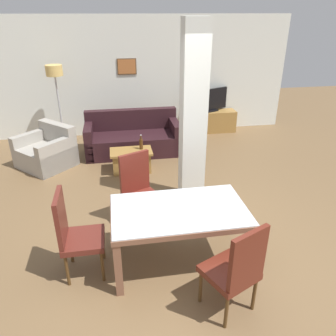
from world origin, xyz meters
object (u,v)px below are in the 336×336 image
(coffee_table, at_px, (132,160))
(floor_lamp, at_px, (55,78))
(dining_table, at_px, (179,220))
(armchair, at_px, (47,152))
(sofa, at_px, (133,139))
(dining_chair_head_left, at_px, (74,232))
(bottle, at_px, (141,144))
(dining_chair_far_left, at_px, (139,189))
(tv_stand, at_px, (209,121))
(tv_screen, at_px, (210,101))
(dining_chair_near_right, at_px, (236,268))

(coffee_table, relative_size, floor_lamp, 0.44)
(dining_table, height_order, armchair, armchair)
(sofa, bearing_deg, dining_chair_head_left, 75.88)
(bottle, bearing_deg, dining_chair_head_left, -110.54)
(dining_chair_far_left, bearing_deg, floor_lamp, -91.40)
(coffee_table, bearing_deg, dining_chair_head_left, -107.00)
(sofa, distance_m, floor_lamp, 2.06)
(dining_table, height_order, coffee_table, dining_table)
(tv_stand, relative_size, tv_screen, 1.39)
(coffee_table, bearing_deg, bottle, 14.72)
(sofa, bearing_deg, dining_chair_far_left, 88.04)
(dining_chair_far_left, distance_m, sofa, 2.67)
(floor_lamp, bearing_deg, sofa, -25.77)
(dining_chair_head_left, xyz_separation_m, sofa, (0.88, 3.51, -0.27))
(dining_chair_head_left, bearing_deg, armchair, -165.35)
(armchair, relative_size, tv_stand, 0.97)
(dining_chair_near_right, distance_m, sofa, 4.41)
(coffee_table, height_order, floor_lamp, floor_lamp)
(dining_chair_near_right, xyz_separation_m, armchair, (-2.37, 3.93, -0.29))
(coffee_table, height_order, bottle, bottle)
(armchair, distance_m, bottle, 1.87)
(sofa, bearing_deg, tv_stand, -153.33)
(tv_stand, bearing_deg, bottle, -134.98)
(armchair, relative_size, bottle, 4.47)
(coffee_table, bearing_deg, floor_lamp, 130.55)
(dining_chair_head_left, height_order, sofa, dining_chair_head_left)
(dining_table, relative_size, armchair, 1.23)
(dining_chair_near_right, bearing_deg, dining_chair_far_left, 89.71)
(coffee_table, height_order, tv_stand, tv_stand)
(dining_chair_near_right, distance_m, bottle, 3.51)
(floor_lamp, bearing_deg, coffee_table, -49.45)
(coffee_table, height_order, tv_screen, tv_screen)
(coffee_table, xyz_separation_m, floor_lamp, (-1.43, 1.67, 1.26))
(dining_chair_near_right, xyz_separation_m, bottle, (-0.58, 3.46, -0.04))
(coffee_table, distance_m, floor_lamp, 2.53)
(dining_chair_near_right, height_order, dining_chair_far_left, same)
(sofa, height_order, bottle, sofa)
(dining_chair_near_right, xyz_separation_m, sofa, (-0.68, 4.34, -0.27))
(dining_chair_far_left, xyz_separation_m, armchair, (-1.60, 2.25, -0.29))
(tv_stand, xyz_separation_m, tv_screen, (0.00, 0.00, 0.53))
(floor_lamp, bearing_deg, dining_table, -66.87)
(bottle, bearing_deg, dining_table, -85.86)
(sofa, height_order, floor_lamp, floor_lamp)
(dining_table, height_order, floor_lamp, floor_lamp)
(dining_chair_head_left, bearing_deg, bottle, 159.46)
(dining_chair_far_left, bearing_deg, dining_table, 90.00)
(armchair, bearing_deg, dining_chair_near_right, 165.88)
(armchair, bearing_deg, dining_table, 167.44)
(dining_chair_head_left, height_order, bottle, dining_chair_head_left)
(dining_chair_head_left, relative_size, floor_lamp, 0.60)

